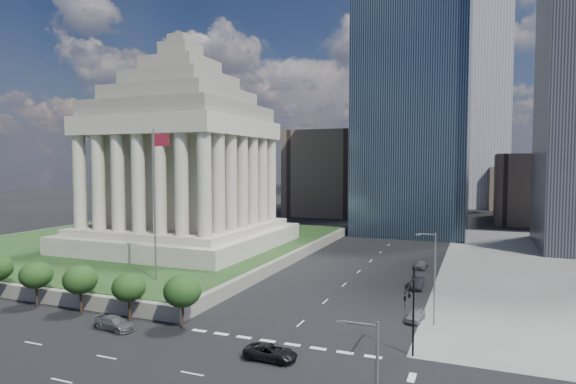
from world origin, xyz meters
The scene contains 16 objects.
ground centered at (0.00, 100.00, 0.00)m, with size 500.00×500.00×0.00m, color black.
plaza_terrace centered at (-45.00, 50.00, 0.90)m, with size 66.00×70.00×1.80m, color slate.
plaza_lawn centered at (-45.00, 50.00, 1.85)m, with size 64.00×68.00×0.10m, color #1E3A18.
war_memorial centered at (-34.00, 48.00, 21.40)m, with size 34.00×34.00×39.00m, color #AEA392, non-canonical shape.
flagpole centered at (-21.83, 24.00, 13.11)m, with size 2.52×0.24×20.00m.
tree_row centered at (-35.50, 14.00, 3.00)m, with size 53.00×4.00×6.00m, color black, non-canonical shape.
midrise_glass centered at (2.00, 95.00, 30.00)m, with size 26.00×26.00×60.00m, color black.
building_filler_ne centered at (32.00, 130.00, 10.00)m, with size 20.00×30.00×20.00m, color brown.
building_filler_nw centered at (-30.00, 130.00, 14.00)m, with size 24.00×30.00×28.00m, color brown.
traffic_signal_ne centered at (12.50, 13.70, 5.25)m, with size 0.30×5.74×8.00m.
street_lamp_north centered at (13.33, 25.00, 5.66)m, with size 2.13×0.22×10.00m.
pickup_truck centered at (0.90, 10.00, 0.67)m, with size 4.82×2.22×1.34m, color black.
suv_grey centered at (-17.42, 11.00, 0.69)m, with size 4.76×1.94×1.38m, color #4F5156.
parked_sedan_near centered at (11.50, 25.49, 0.67)m, with size 1.57×3.91×1.33m, color gray.
parked_sedan_mid centered at (9.99, 39.81, 0.74)m, with size 4.51×1.57×1.49m, color black.
parked_sedan_far centered at (9.06, 53.02, 0.74)m, with size 1.75×4.34×1.48m, color #575A5E.
Camera 1 is at (17.81, -28.06, 17.43)m, focal length 30.00 mm.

